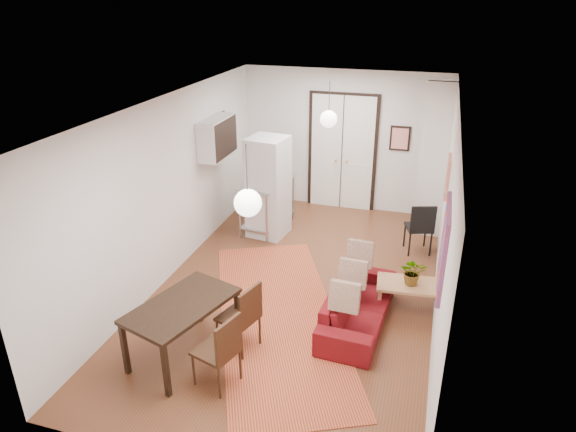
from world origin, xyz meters
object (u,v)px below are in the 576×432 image
(coffee_table, at_px, (409,287))
(fridge, at_px, (268,187))
(sofa, at_px, (358,306))
(dining_chair_near, at_px, (241,307))
(kitchen_counter, at_px, (267,198))
(dining_chair_far, at_px, (219,339))
(black_side_chair, at_px, (420,221))
(dining_table, at_px, (182,310))

(coffee_table, bearing_deg, fridge, 146.87)
(coffee_table, bearing_deg, sofa, -138.48)
(coffee_table, distance_m, dining_chair_near, 2.53)
(kitchen_counter, height_order, dining_chair_far, kitchen_counter)
(dining_chair_near, height_order, dining_chair_far, same)
(dining_chair_far, relative_size, black_side_chair, 1.01)
(dining_table, relative_size, black_side_chair, 1.66)
(kitchen_counter, xyz_separation_m, black_side_chair, (2.88, -0.06, -0.09))
(dining_table, distance_m, dining_chair_far, 0.66)
(coffee_table, xyz_separation_m, dining_chair_near, (-2.06, -1.46, 0.20))
(sofa, xyz_separation_m, fridge, (-2.12, 2.39, 0.67))
(kitchen_counter, xyz_separation_m, dining_chair_near, (0.81, -3.49, -0.09))
(sofa, distance_m, fridge, 3.26)
(kitchen_counter, distance_m, fridge, 0.39)
(dining_chair_near, bearing_deg, coffee_table, 142.42)
(fridge, xyz_separation_m, dining_chair_far, (0.71, -3.97, -0.39))
(dining_table, bearing_deg, dining_chair_far, -22.91)
(sofa, bearing_deg, dining_table, 126.90)
(dining_chair_far, bearing_deg, fridge, -152.64)
(black_side_chair, bearing_deg, dining_chair_far, 45.56)
(coffee_table, xyz_separation_m, dining_chair_far, (-2.06, -2.16, 0.20))
(sofa, distance_m, dining_table, 2.44)
(sofa, distance_m, dining_chair_far, 2.13)
(dining_table, relative_size, dining_chair_far, 1.64)
(dining_table, xyz_separation_m, black_side_chair, (2.67, 3.87, -0.13))
(sofa, bearing_deg, kitchen_counter, 43.81)
(coffee_table, relative_size, dining_chair_far, 1.02)
(kitchen_counter, distance_m, dining_table, 3.94)
(fridge, height_order, black_side_chair, fridge)
(coffee_table, xyz_separation_m, kitchen_counter, (-2.87, 2.03, 0.29))
(fridge, bearing_deg, dining_chair_near, -69.67)
(sofa, distance_m, dining_chair_near, 1.68)
(kitchen_counter, xyz_separation_m, dining_table, (0.21, -3.94, 0.04))
(dining_chair_far, bearing_deg, black_side_chair, 170.51)
(coffee_table, xyz_separation_m, dining_table, (-2.66, -1.90, 0.33))
(sofa, relative_size, black_side_chair, 2.02)
(dining_chair_far, bearing_deg, kitchen_counter, -151.90)
(sofa, height_order, coffee_table, sofa)
(dining_chair_near, bearing_deg, fridge, -150.51)
(sofa, relative_size, coffee_table, 1.96)
(kitchen_counter, xyz_separation_m, fridge, (0.10, -0.22, 0.30))
(kitchen_counter, bearing_deg, sofa, -41.65)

